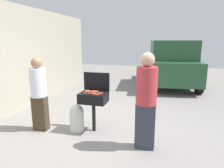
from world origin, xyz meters
TOP-DOWN VIEW (x-y plane):
  - ground_plane at (0.00, 0.00)m, footprint 24.00×24.00m
  - house_wall_side at (-2.69, 1.00)m, footprint 0.24×8.00m
  - bbq_grill at (-0.05, -0.12)m, footprint 0.60×0.44m
  - grill_lid_open at (-0.05, 0.10)m, footprint 0.60×0.05m
  - hot_dog_0 at (-0.03, -0.18)m, footprint 0.13×0.04m
  - hot_dog_1 at (-0.04, -0.04)m, footprint 0.13×0.03m
  - hot_dog_2 at (-0.16, -0.25)m, footprint 0.13×0.03m
  - hot_dog_3 at (-0.24, 0.00)m, footprint 0.13×0.03m
  - hot_dog_4 at (0.12, -0.21)m, footprint 0.13×0.04m
  - hot_dog_5 at (-0.06, -0.00)m, footprint 0.13×0.04m
  - hot_dog_6 at (0.09, -0.10)m, footprint 0.13×0.04m
  - hot_dog_7 at (0.07, -0.25)m, footprint 0.13×0.03m
  - hot_dog_8 at (-0.20, -0.04)m, footprint 0.13×0.03m
  - hot_dog_9 at (0.04, -0.28)m, footprint 0.13×0.04m
  - hot_dog_10 at (-0.08, -0.08)m, footprint 0.13×0.04m
  - hot_dog_11 at (-0.20, -0.07)m, footprint 0.13×0.04m
  - hot_dog_12 at (-0.06, -0.22)m, footprint 0.13×0.03m
  - hot_dog_13 at (-0.19, -0.13)m, footprint 0.13×0.04m
  - propane_tank at (-0.43, -0.23)m, footprint 0.32×0.32m
  - person_left at (-1.24, -0.40)m, footprint 0.35×0.35m
  - person_right at (1.14, -0.56)m, footprint 0.38×0.38m
  - parked_minivan at (1.65, 5.36)m, footprint 2.46×4.60m

SIDE VIEW (x-z plane):
  - ground_plane at x=0.00m, z-range 0.00..0.00m
  - propane_tank at x=-0.43m, z-range 0.01..0.63m
  - bbq_grill at x=-0.05m, z-range 0.30..1.19m
  - person_left at x=-1.24m, z-range 0.07..1.73m
  - hot_dog_0 at x=-0.03m, z-range 0.89..0.91m
  - hot_dog_1 at x=-0.04m, z-range 0.89..0.91m
  - hot_dog_2 at x=-0.16m, z-range 0.89..0.91m
  - hot_dog_3 at x=-0.24m, z-range 0.89..0.91m
  - hot_dog_4 at x=0.12m, z-range 0.89..0.91m
  - hot_dog_5 at x=-0.06m, z-range 0.89..0.91m
  - hot_dog_6 at x=0.09m, z-range 0.89..0.91m
  - hot_dog_7 at x=0.07m, z-range 0.89..0.91m
  - hot_dog_8 at x=-0.20m, z-range 0.89..0.91m
  - hot_dog_9 at x=0.04m, z-range 0.89..0.91m
  - hot_dog_10 at x=-0.08m, z-range 0.89..0.91m
  - hot_dog_11 at x=-0.20m, z-range 0.89..0.91m
  - hot_dog_12 at x=-0.06m, z-range 0.89..0.91m
  - hot_dog_13 at x=-0.19m, z-range 0.89..0.91m
  - person_right at x=1.14m, z-range 0.08..1.89m
  - parked_minivan at x=1.65m, z-range 0.02..2.04m
  - grill_lid_open at x=-0.05m, z-range 0.89..1.31m
  - house_wall_side at x=-2.69m, z-range 0.00..3.00m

